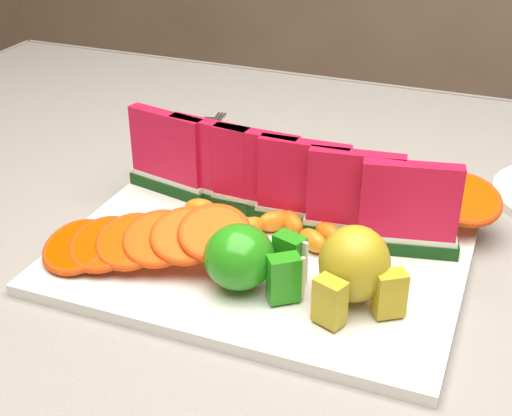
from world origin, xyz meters
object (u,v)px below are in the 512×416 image
pear_cluster (355,268)px  fork (195,139)px  apple_cluster (247,259)px  platter (263,252)px

pear_cluster → fork: 0.43m
pear_cluster → apple_cluster: bearing=-172.3°
platter → pear_cluster: size_ratio=4.68×
platter → fork: (-0.20, 0.24, -0.00)m
platter → apple_cluster: size_ratio=3.95×
apple_cluster → fork: size_ratio=0.52×
pear_cluster → fork: bearing=135.2°
apple_cluster → pear_cluster: (0.10, 0.01, 0.01)m
pear_cluster → platter: bearing=152.0°
fork → platter: bearing=-51.4°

